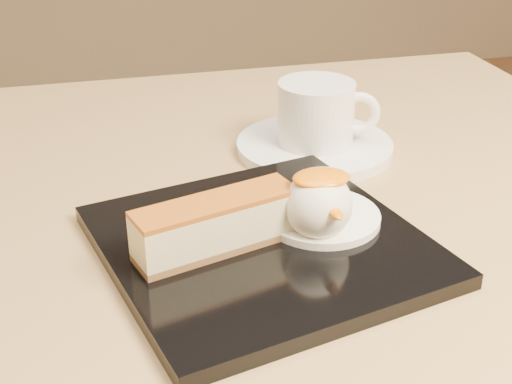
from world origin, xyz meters
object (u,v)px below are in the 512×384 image
object	(u,v)px
dessert_plate	(263,245)
coffee_cup	(318,112)
saucer	(314,146)
ice_cream_scoop	(318,205)
table	(263,380)
cheesecake	(216,224)

from	to	relation	value
dessert_plate	coffee_cup	size ratio (longest dim) A/B	2.29
saucer	dessert_plate	bearing A→B (deg)	-119.93
ice_cream_scoop	coffee_cup	size ratio (longest dim) A/B	0.52
table	dessert_plate	xyz separation A→B (m)	(-0.01, -0.03, 0.16)
table	cheesecake	xyz separation A→B (m)	(-0.04, -0.04, 0.19)
dessert_plate	ice_cream_scoop	size ratio (longest dim) A/B	4.41
dessert_plate	cheesecake	world-z (taller)	cheesecake
cheesecake	ice_cream_scoop	world-z (taller)	ice_cream_scoop
ice_cream_scoop	coffee_cup	world-z (taller)	coffee_cup
cheesecake	coffee_cup	bearing A→B (deg)	35.87
ice_cream_scoop	table	bearing A→B (deg)	127.32
dessert_plate	coffee_cup	xyz separation A→B (m)	(0.10, 0.16, 0.03)
coffee_cup	dessert_plate	bearing A→B (deg)	-104.92
table	dessert_plate	size ratio (longest dim) A/B	3.64
table	dessert_plate	distance (m)	0.17
table	saucer	world-z (taller)	saucer
table	coffee_cup	world-z (taller)	coffee_cup
dessert_plate	saucer	xyz separation A→B (m)	(0.09, 0.16, -0.00)
table	coffee_cup	bearing A→B (deg)	56.25
ice_cream_scoop	coffee_cup	bearing A→B (deg)	71.50
ice_cream_scoop	coffee_cup	distance (m)	0.18
table	coffee_cup	xyz separation A→B (m)	(0.09, 0.13, 0.20)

